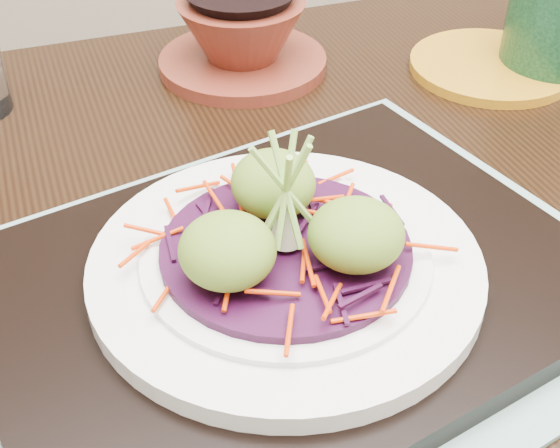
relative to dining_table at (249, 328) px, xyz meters
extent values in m
cube|color=black|center=(0.00, 0.00, 0.08)|extent=(1.33, 0.99, 0.04)
cube|color=black|center=(0.50, 0.44, -0.30)|extent=(0.07, 0.07, 0.72)
cube|color=gray|center=(0.02, -0.08, 0.10)|extent=(0.58, 0.52, 0.00)
cube|color=black|center=(0.02, -0.08, 0.11)|extent=(0.50, 0.44, 0.02)
cylinder|color=white|center=(0.02, -0.08, 0.13)|extent=(0.27, 0.27, 0.01)
cylinder|color=white|center=(0.02, -0.08, 0.14)|extent=(0.20, 0.20, 0.01)
cylinder|color=#380B2F|center=(0.02, -0.08, 0.15)|extent=(0.17, 0.17, 0.01)
ellipsoid|color=olive|center=(-0.03, -0.10, 0.17)|extent=(0.06, 0.06, 0.05)
ellipsoid|color=olive|center=(0.06, -0.10, 0.17)|extent=(0.06, 0.06, 0.05)
ellipsoid|color=olive|center=(0.02, -0.03, 0.17)|extent=(0.06, 0.06, 0.05)
cylinder|color=maroon|center=(0.04, 0.29, 0.11)|extent=(0.23, 0.23, 0.01)
cylinder|color=#AD7013|center=(0.30, 0.23, 0.11)|extent=(0.20, 0.20, 0.01)
camera|label=1|loc=(-0.06, -0.47, 0.48)|focal=50.00mm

